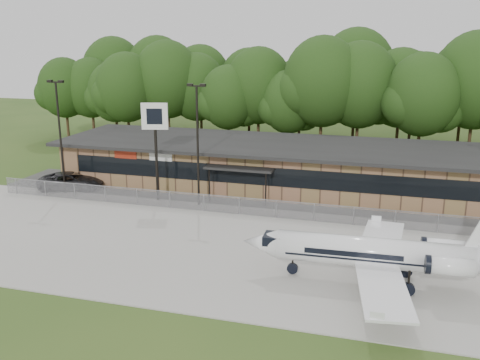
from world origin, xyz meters
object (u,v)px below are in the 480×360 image
(terminal, at_px, (276,165))
(pole_sign, at_px, (155,127))
(suv, at_px, (71,181))
(business_jet, at_px, (383,254))

(terminal, relative_size, pole_sign, 4.81)
(suv, xyz_separation_m, pole_sign, (9.25, -0.97, 5.70))
(business_jet, height_order, pole_sign, pole_sign)
(terminal, relative_size, business_jet, 2.62)
(terminal, relative_size, suv, 6.94)
(business_jet, height_order, suv, business_jet)
(business_jet, distance_m, suv, 31.08)
(pole_sign, bearing_deg, terminal, 25.19)
(terminal, bearing_deg, business_jet, -60.91)
(terminal, xyz_separation_m, business_jet, (10.33, -18.57, -0.29))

